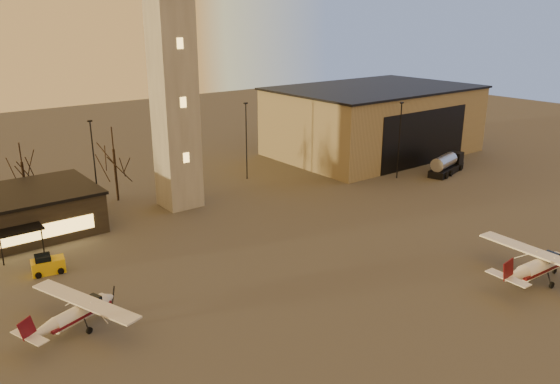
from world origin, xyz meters
The scene contains 9 objects.
ground centered at (0.00, 0.00, 0.00)m, with size 220.00×220.00×0.00m, color #454240.
control_tower centered at (0.00, 30.00, 16.33)m, with size 6.80×6.80×32.60m.
hangar centered at (36.00, 33.98, 5.15)m, with size 30.60×20.60×10.30m.
light_poles centered at (0.50, 31.00, 5.41)m, with size 58.50×12.25×10.14m.
tree_row centered at (-13.70, 39.16, 5.94)m, with size 37.20×9.20×8.80m.
cessna_front centered at (14.37, -4.83, 1.09)m, with size 9.13×11.53×3.18m.
cessna_rear centered at (-17.56, 11.18, 0.93)m, with size 7.97×9.73×2.73m.
fuel_truck centered at (35.16, 19.43, 1.09)m, with size 7.73×3.87×2.76m.
service_cart centered at (-17.05, 21.33, 0.63)m, with size 2.83×2.06×1.66m.
Camera 1 is at (-27.13, -23.65, 20.73)m, focal length 35.00 mm.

